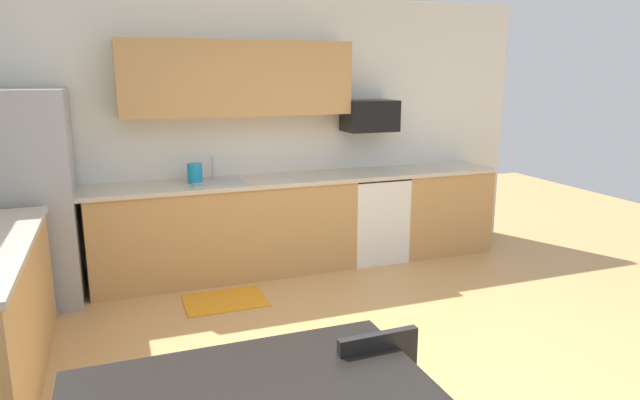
# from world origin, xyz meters

# --- Properties ---
(ground_plane) EXTENTS (12.00, 12.00, 0.00)m
(ground_plane) POSITION_xyz_m (0.00, 0.00, 0.00)
(ground_plane) COLOR tan
(wall_back) EXTENTS (5.80, 0.10, 2.70)m
(wall_back) POSITION_xyz_m (0.00, 2.65, 1.35)
(wall_back) COLOR silver
(wall_back) RESTS_ON ground
(cabinet_run_back) EXTENTS (2.52, 0.60, 0.90)m
(cabinet_run_back) POSITION_xyz_m (-0.49, 2.30, 0.45)
(cabinet_run_back) COLOR tan
(cabinet_run_back) RESTS_ON ground
(cabinet_run_back_right) EXTENTS (1.03, 0.60, 0.90)m
(cabinet_run_back_right) POSITION_xyz_m (1.89, 2.30, 0.45)
(cabinet_run_back_right) COLOR tan
(cabinet_run_back_right) RESTS_ON ground
(countertop_back) EXTENTS (4.80, 0.64, 0.04)m
(countertop_back) POSITION_xyz_m (0.00, 2.30, 0.92)
(countertop_back) COLOR beige
(countertop_back) RESTS_ON cabinet_run_back
(upper_cabinets_back) EXTENTS (2.20, 0.34, 0.70)m
(upper_cabinets_back) POSITION_xyz_m (-0.30, 2.43, 1.90)
(upper_cabinets_back) COLOR tan
(refrigerator) EXTENTS (0.76, 0.70, 1.83)m
(refrigerator) POSITION_xyz_m (-2.18, 2.22, 0.91)
(refrigerator) COLOR #9EA0A5
(refrigerator) RESTS_ON ground
(oven_range) EXTENTS (0.60, 0.60, 0.91)m
(oven_range) POSITION_xyz_m (1.07, 2.30, 0.46)
(oven_range) COLOR white
(oven_range) RESTS_ON ground
(microwave) EXTENTS (0.54, 0.36, 0.32)m
(microwave) POSITION_xyz_m (1.07, 2.40, 1.51)
(microwave) COLOR black
(sink_basin) EXTENTS (0.48, 0.40, 0.14)m
(sink_basin) POSITION_xyz_m (-0.56, 2.30, 0.88)
(sink_basin) COLOR #A5A8AD
(sink_basin) RESTS_ON countertop_back
(sink_faucet) EXTENTS (0.02, 0.02, 0.24)m
(sink_faucet) POSITION_xyz_m (-0.56, 2.48, 1.04)
(sink_faucet) COLOR #B2B5BA
(sink_faucet) RESTS_ON countertop_back
(floor_mat) EXTENTS (0.70, 0.50, 0.01)m
(floor_mat) POSITION_xyz_m (-0.65, 1.65, 0.01)
(floor_mat) COLOR orange
(floor_mat) RESTS_ON ground
(kettle) EXTENTS (0.14, 0.14, 0.20)m
(kettle) POSITION_xyz_m (-0.76, 2.35, 1.02)
(kettle) COLOR #198CBF
(kettle) RESTS_ON countertop_back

